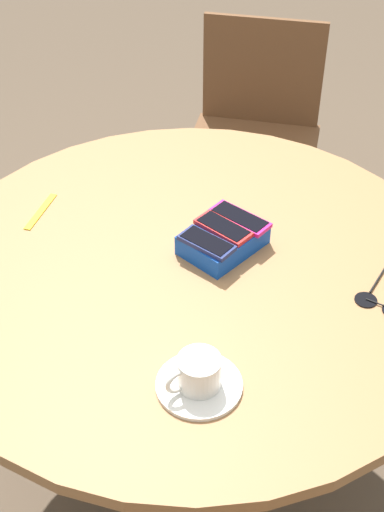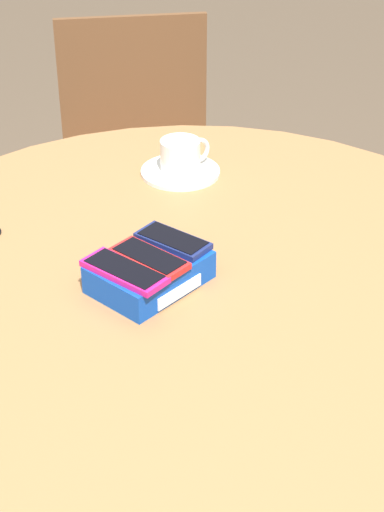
% 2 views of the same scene
% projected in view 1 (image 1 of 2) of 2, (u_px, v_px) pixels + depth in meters
% --- Properties ---
extents(ground_plane, '(8.00, 8.00, 0.00)m').
position_uv_depth(ground_plane, '(192.00, 466.00, 2.00)').
color(ground_plane, brown).
extents(round_table, '(1.14, 1.14, 0.75)m').
position_uv_depth(round_table, '(192.00, 293.00, 1.58)').
color(round_table, '#2D2D2D').
rests_on(round_table, ground_plane).
extents(phone_box, '(0.17, 0.13, 0.05)m').
position_uv_depth(phone_box, '(223.00, 240.00, 1.54)').
color(phone_box, '#0F42AD').
rests_on(phone_box, round_table).
extents(phone_magenta, '(0.06, 0.14, 0.01)m').
position_uv_depth(phone_magenta, '(240.00, 218.00, 1.56)').
color(phone_magenta, '#D11975').
rests_on(phone_magenta, phone_box).
extents(phone_red, '(0.06, 0.13, 0.01)m').
position_uv_depth(phone_red, '(223.00, 228.00, 1.53)').
color(phone_red, red).
rests_on(phone_red, phone_box).
extents(phone_navy, '(0.06, 0.12, 0.01)m').
position_uv_depth(phone_navy, '(207.00, 243.00, 1.49)').
color(phone_navy, navy).
rests_on(phone_navy, phone_box).
extents(saucer, '(0.15, 0.15, 0.01)m').
position_uv_depth(saucer, '(199.00, 385.00, 1.26)').
color(saucer, silver).
rests_on(saucer, round_table).
extents(coffee_cup, '(0.11, 0.08, 0.06)m').
position_uv_depth(coffee_cup, '(198.00, 372.00, 1.24)').
color(coffee_cup, silver).
rests_on(coffee_cup, saucer).
extents(lanyard_strap, '(0.13, 0.08, 0.00)m').
position_uv_depth(lanyard_strap, '(41.00, 211.00, 1.66)').
color(lanyard_strap, yellow).
rests_on(lanyard_strap, round_table).
extents(sunglasses, '(0.14, 0.11, 0.01)m').
position_uv_depth(sunglasses, '(379.00, 302.00, 1.42)').
color(sunglasses, black).
rests_on(sunglasses, round_table).
extents(chair_far_side, '(0.60, 0.60, 0.85)m').
position_uv_depth(chair_far_side, '(253.00, 143.00, 2.45)').
color(chair_far_side, brown).
rests_on(chair_far_side, ground_plane).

